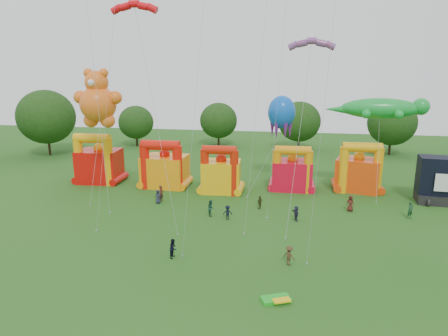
% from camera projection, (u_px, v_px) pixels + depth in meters
% --- Properties ---
extents(ground, '(160.00, 160.00, 0.00)m').
position_uv_depth(ground, '(185.00, 306.00, 26.81)').
color(ground, '#225919').
rests_on(ground, ground).
extents(tree_ring, '(124.77, 126.88, 12.07)m').
position_uv_depth(tree_ring, '(168.00, 214.00, 26.10)').
color(tree_ring, '#352314').
rests_on(tree_ring, ground).
extents(bouncy_castle_0, '(5.91, 4.88, 7.15)m').
position_uv_depth(bouncy_castle_0, '(99.00, 163.00, 56.08)').
color(bouncy_castle_0, red).
rests_on(bouncy_castle_0, ground).
extents(bouncy_castle_1, '(5.99, 4.91, 6.61)m').
position_uv_depth(bouncy_castle_1, '(164.00, 169.00, 54.00)').
color(bouncy_castle_1, orange).
rests_on(bouncy_castle_1, ground).
extents(bouncy_castle_2, '(5.06, 4.16, 6.36)m').
position_uv_depth(bouncy_castle_2, '(221.00, 174.00, 51.50)').
color(bouncy_castle_2, '#FDB70D').
rests_on(bouncy_castle_2, ground).
extents(bouncy_castle_3, '(5.18, 4.18, 6.12)m').
position_uv_depth(bouncy_castle_3, '(292.00, 173.00, 52.61)').
color(bouncy_castle_3, red).
rests_on(bouncy_castle_3, ground).
extents(bouncy_castle_4, '(6.30, 5.53, 6.65)m').
position_uv_depth(bouncy_castle_4, '(358.00, 172.00, 52.12)').
color(bouncy_castle_4, '#EF420D').
rests_on(bouncy_castle_4, ground).
extents(teddy_bear_kite, '(6.15, 6.72, 15.78)m').
position_uv_depth(teddy_bear_kite, '(97.00, 110.00, 48.23)').
color(teddy_bear_kite, orange).
rests_on(teddy_bear_kite, ground).
extents(gecko_kite, '(12.36, 5.96, 12.29)m').
position_uv_depth(gecko_kite, '(380.00, 117.00, 48.87)').
color(gecko_kite, green).
rests_on(gecko_kite, ground).
extents(octopus_kite, '(5.78, 10.08, 12.22)m').
position_uv_depth(octopus_kite, '(269.00, 151.00, 52.98)').
color(octopus_kite, blue).
rests_on(octopus_kite, ground).
extents(parafoil_kites, '(30.43, 12.86, 25.35)m').
position_uv_depth(parafoil_kites, '(148.00, 110.00, 42.31)').
color(parafoil_kites, red).
rests_on(parafoil_kites, ground).
extents(diamond_kites, '(22.87, 16.81, 38.58)m').
position_uv_depth(diamond_kites, '(236.00, 62.00, 36.47)').
color(diamond_kites, red).
rests_on(diamond_kites, ground).
extents(folded_kite_bundle, '(2.23, 1.71, 0.31)m').
position_uv_depth(folded_kite_bundle, '(277.00, 299.00, 27.39)').
color(folded_kite_bundle, green).
rests_on(folded_kite_bundle, ground).
extents(spectator_0, '(0.96, 0.82, 1.66)m').
position_uv_depth(spectator_0, '(158.00, 197.00, 47.37)').
color(spectator_0, '#23273A').
rests_on(spectator_0, ground).
extents(spectator_1, '(0.57, 0.78, 1.97)m').
position_uv_depth(spectator_1, '(161.00, 193.00, 48.17)').
color(spectator_1, '#4C1F15').
rests_on(spectator_1, ground).
extents(spectator_2, '(0.92, 1.04, 1.78)m').
position_uv_depth(spectator_2, '(211.00, 208.00, 43.38)').
color(spectator_2, '#1D4936').
rests_on(spectator_2, ground).
extents(spectator_3, '(1.08, 0.70, 1.58)m').
position_uv_depth(spectator_3, '(228.00, 213.00, 42.22)').
color(spectator_3, black).
rests_on(spectator_3, ground).
extents(spectator_4, '(0.82, 0.96, 1.55)m').
position_uv_depth(spectator_4, '(260.00, 202.00, 45.53)').
color(spectator_4, '#3D3718').
rests_on(spectator_4, ground).
extents(spectator_5, '(1.03, 1.58, 1.63)m').
position_uv_depth(spectator_5, '(296.00, 213.00, 41.93)').
color(spectator_5, '#2E2A47').
rests_on(spectator_5, ground).
extents(spectator_6, '(1.06, 0.94, 1.83)m').
position_uv_depth(spectator_6, '(350.00, 203.00, 44.72)').
color(spectator_6, '#4C1C15').
rests_on(spectator_6, ground).
extents(spectator_7, '(0.81, 0.74, 1.85)m').
position_uv_depth(spectator_7, '(410.00, 210.00, 42.58)').
color(spectator_7, '#1A4124').
rests_on(spectator_7, ground).
extents(spectator_8, '(0.71, 0.87, 1.67)m').
position_uv_depth(spectator_8, '(173.00, 248.00, 33.67)').
color(spectator_8, black).
rests_on(spectator_8, ground).
extents(spectator_9, '(1.22, 1.12, 1.65)m').
position_uv_depth(spectator_9, '(289.00, 256.00, 32.34)').
color(spectator_9, '#48321C').
rests_on(spectator_9, ground).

